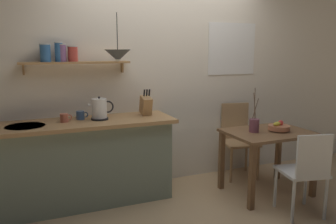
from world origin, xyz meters
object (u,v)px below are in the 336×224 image
at_px(knife_block, 146,105).
at_px(coffee_mug_spare, 81,115).
at_px(dining_table, 268,142).
at_px(pendant_lamp, 118,55).
at_px(dining_chair_far, 237,136).
at_px(dining_chair_near, 306,170).
at_px(twig_vase, 254,125).
at_px(electric_kettle, 100,109).
at_px(coffee_mug_by_sink, 65,118).
at_px(fruit_bowl, 279,127).

bearing_deg(knife_block, coffee_mug_spare, 176.62).
distance_m(dining_table, pendant_lamp, 1.93).
bearing_deg(dining_chair_far, dining_chair_near, -92.22).
bearing_deg(twig_vase, dining_table, -9.93).
distance_m(dining_table, electric_kettle, 1.92).
height_order(coffee_mug_by_sink, pendant_lamp, pendant_lamp).
relative_size(twig_vase, pendant_lamp, 1.03).
distance_m(twig_vase, coffee_mug_spare, 1.90).
distance_m(dining_chair_near, coffee_mug_spare, 2.35).
bearing_deg(pendant_lamp, dining_table, -13.13).
relative_size(knife_block, pendant_lamp, 0.62).
height_order(knife_block, coffee_mug_spare, knife_block).
bearing_deg(dining_chair_far, pendant_lamp, -171.22).
xyz_separation_m(twig_vase, electric_kettle, (-1.62, 0.50, 0.21)).
bearing_deg(fruit_bowl, pendant_lamp, 166.71).
relative_size(dining_table, knife_block, 3.13).
xyz_separation_m(dining_chair_near, electric_kettle, (-1.77, 1.15, 0.53)).
bearing_deg(coffee_mug_spare, electric_kettle, -22.73).
bearing_deg(coffee_mug_by_sink, fruit_bowl, -13.97).
bearing_deg(pendant_lamp, coffee_mug_by_sink, 163.84).
relative_size(dining_table, dining_chair_far, 0.99).
distance_m(fruit_bowl, twig_vase, 0.30).
xyz_separation_m(dining_table, knife_block, (-1.27, 0.56, 0.42)).
bearing_deg(knife_block, dining_table, -23.92).
distance_m(dining_chair_near, electric_kettle, 2.17).
bearing_deg(twig_vase, coffee_mug_spare, 162.40).
relative_size(twig_vase, knife_block, 1.65).
relative_size(dining_chair_far, pendant_lamp, 1.97).
distance_m(dining_table, dining_chair_far, 0.64).
distance_m(dining_chair_far, twig_vase, 0.70).
bearing_deg(knife_block, twig_vase, -25.95).
relative_size(twig_vase, coffee_mug_spare, 3.96).
relative_size(fruit_bowl, coffee_mug_spare, 1.92).
xyz_separation_m(dining_chair_far, pendant_lamp, (-1.64, -0.25, 1.06)).
height_order(dining_chair_far, knife_block, knife_block).
relative_size(knife_block, coffee_mug_by_sink, 2.48).
height_order(electric_kettle, coffee_mug_spare, electric_kettle).
relative_size(dining_chair_near, pendant_lamp, 1.81).
distance_m(dining_chair_far, knife_block, 1.38).
bearing_deg(twig_vase, knife_block, 154.05).
bearing_deg(dining_chair_far, coffee_mug_by_sink, -177.41).
height_order(dining_chair_far, fruit_bowl, dining_chair_far).
height_order(dining_table, electric_kettle, electric_kettle).
bearing_deg(dining_chair_far, twig_vase, -107.95).
xyz_separation_m(dining_chair_far, electric_kettle, (-1.82, -0.11, 0.50)).
height_order(dining_chair_near, pendant_lamp, pendant_lamp).
relative_size(fruit_bowl, coffee_mug_by_sink, 1.98).
xyz_separation_m(twig_vase, coffee_mug_by_sink, (-1.98, 0.50, 0.14)).
distance_m(dining_chair_near, coffee_mug_by_sink, 2.47).
bearing_deg(dining_chair_near, coffee_mug_spare, 147.95).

